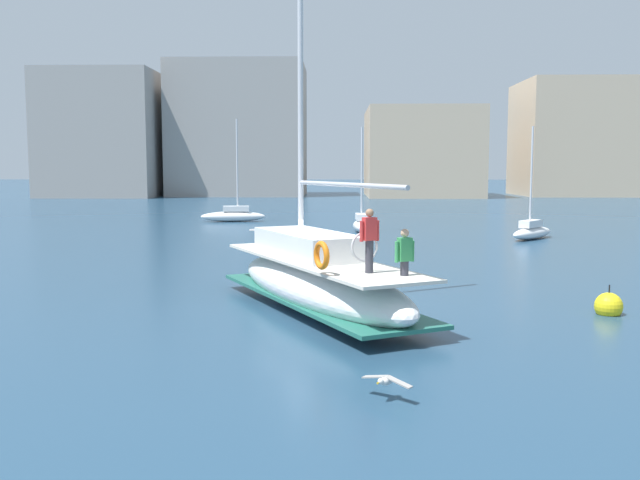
{
  "coord_description": "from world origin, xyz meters",
  "views": [
    {
      "loc": [
        0.08,
        -19.72,
        4.06
      ],
      "look_at": [
        -0.41,
        1.54,
        1.8
      ],
      "focal_mm": 38.8,
      "sensor_mm": 36.0,
      "label": 1
    }
  ],
  "objects_px": {
    "moored_sloop_near": "(532,231)",
    "seagull": "(386,380)",
    "mooring_buoy": "(609,306)",
    "moored_sloop_far": "(233,215)",
    "main_sailboat": "(317,278)",
    "moored_catamaran": "(362,224)"
  },
  "relations": [
    {
      "from": "seagull",
      "to": "mooring_buoy",
      "type": "height_order",
      "value": "mooring_buoy"
    },
    {
      "from": "moored_sloop_far",
      "to": "seagull",
      "type": "xyz_separation_m",
      "value": [
        8.46,
        -39.09,
        -0.18
      ]
    },
    {
      "from": "mooring_buoy",
      "to": "moored_catamaran",
      "type": "bearing_deg",
      "value": 103.79
    },
    {
      "from": "moored_catamaran",
      "to": "seagull",
      "type": "relative_size",
      "value": 7.52
    },
    {
      "from": "moored_sloop_near",
      "to": "mooring_buoy",
      "type": "distance_m",
      "value": 20.3
    },
    {
      "from": "moored_sloop_far",
      "to": "seagull",
      "type": "relative_size",
      "value": 8.7
    },
    {
      "from": "moored_sloop_far",
      "to": "moored_catamaran",
      "type": "height_order",
      "value": "moored_sloop_far"
    },
    {
      "from": "moored_sloop_near",
      "to": "seagull",
      "type": "relative_size",
      "value": 7.26
    },
    {
      "from": "main_sailboat",
      "to": "seagull",
      "type": "relative_size",
      "value": 15.5
    },
    {
      "from": "moored_sloop_near",
      "to": "seagull",
      "type": "distance_m",
      "value": 29.02
    },
    {
      "from": "main_sailboat",
      "to": "moored_sloop_far",
      "type": "relative_size",
      "value": 1.78
    },
    {
      "from": "moored_sloop_far",
      "to": "mooring_buoy",
      "type": "distance_m",
      "value": 35.3
    },
    {
      "from": "moored_sloop_near",
      "to": "moored_sloop_far",
      "type": "relative_size",
      "value": 0.83
    },
    {
      "from": "moored_sloop_far",
      "to": "mooring_buoy",
      "type": "height_order",
      "value": "moored_sloop_far"
    },
    {
      "from": "moored_sloop_near",
      "to": "moored_catamaran",
      "type": "distance_m",
      "value": 10.26
    },
    {
      "from": "moored_sloop_near",
      "to": "moored_catamaran",
      "type": "relative_size",
      "value": 0.96
    },
    {
      "from": "main_sailboat",
      "to": "moored_catamaran",
      "type": "bearing_deg",
      "value": 84.82
    },
    {
      "from": "moored_sloop_near",
      "to": "mooring_buoy",
      "type": "bearing_deg",
      "value": -99.93
    },
    {
      "from": "moored_sloop_far",
      "to": "seagull",
      "type": "distance_m",
      "value": 39.99
    },
    {
      "from": "moored_sloop_far",
      "to": "moored_catamaran",
      "type": "bearing_deg",
      "value": -40.37
    },
    {
      "from": "moored_sloop_far",
      "to": "mooring_buoy",
      "type": "relative_size",
      "value": 7.68
    },
    {
      "from": "moored_sloop_far",
      "to": "seagull",
      "type": "bearing_deg",
      "value": -77.78
    }
  ]
}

